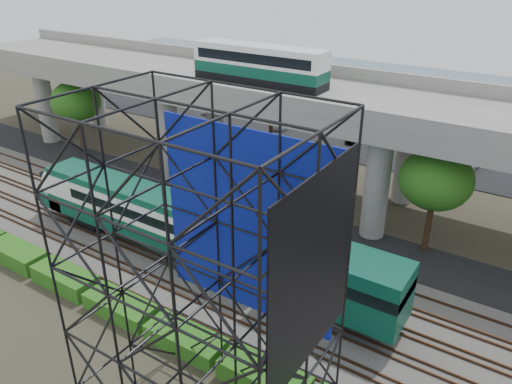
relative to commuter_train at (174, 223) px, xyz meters
The scene contains 13 objects.
ground 3.51m from the commuter_train, 85.85° to the right, with size 140.00×140.00×0.00m, color #474233.
ballast_bed 2.79m from the commuter_train, ahead, with size 90.00×12.00×0.20m, color slate.
service_road 8.96m from the commuter_train, 89.02° to the left, with size 90.00×5.00×0.08m, color black.
parking_lot 32.13m from the commuter_train, 89.74° to the left, with size 90.00×18.00×0.08m, color black.
harbor_water 54.08m from the commuter_train, 89.85° to the left, with size 140.00×40.00×0.03m, color slate.
rail_tracks 2.61m from the commuter_train, ahead, with size 90.00×9.52×0.16m.
commuter_train is the anchor object (origin of this frame).
overpass 14.98m from the commuter_train, 90.11° to the left, with size 80.00×12.00×12.40m.
scaffold_tower 15.31m from the commuter_train, 43.13° to the right, with size 9.36×6.36×15.00m.
hedge_strip 6.81m from the commuter_train, 79.64° to the right, with size 34.60×1.80×1.20m.
trees 15.11m from the commuter_train, 107.70° to the left, with size 40.94×16.94×7.69m.
suv 9.38m from the commuter_train, 116.03° to the left, with size 2.06×4.48×1.24m, color black.
parked_cars 31.48m from the commuter_train, 87.39° to the left, with size 36.97×9.70×1.31m.
Camera 1 is at (20.49, -19.60, 19.34)m, focal length 35.00 mm.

